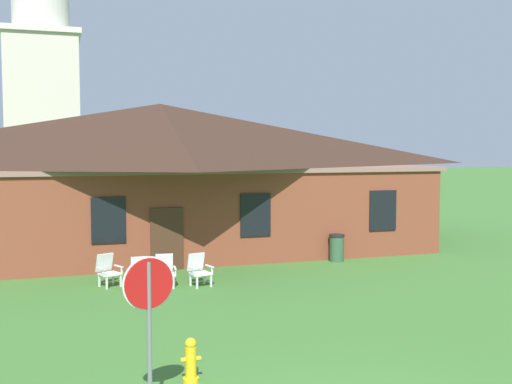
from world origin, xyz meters
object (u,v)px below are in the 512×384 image
at_px(lawn_chair_near_door, 141,273).
at_px(trash_bin, 337,248).
at_px(lawn_chair_left_end, 165,270).
at_px(lawn_chair_middle, 199,269).
at_px(fire_hydrant, 191,361).
at_px(stop_sign, 149,304).
at_px(lawn_chair_by_porch, 108,269).

distance_m(lawn_chair_near_door, trash_bin, 7.70).
height_order(lawn_chair_near_door, lawn_chair_left_end, same).
distance_m(lawn_chair_middle, fire_hydrant, 7.53).
relative_size(stop_sign, lawn_chair_left_end, 2.61).
bearing_deg(lawn_chair_by_porch, trash_bin, 10.61).
bearing_deg(trash_bin, lawn_chair_near_door, -162.01).
relative_size(lawn_chair_near_door, trash_bin, 0.98).
relative_size(stop_sign, lawn_chair_near_door, 2.61).
relative_size(lawn_chair_near_door, lawn_chair_left_end, 1.00).
relative_size(stop_sign, lawn_chair_middle, 2.61).
height_order(lawn_chair_by_porch, lawn_chair_near_door, same).
distance_m(stop_sign, lawn_chair_left_end, 9.05).
xyz_separation_m(lawn_chair_by_porch, fire_hydrant, (0.80, -8.09, -0.12)).
distance_m(stop_sign, trash_bin, 13.76).
bearing_deg(lawn_chair_left_end, lawn_chair_middle, -10.22).
xyz_separation_m(stop_sign, lawn_chair_middle, (2.67, 8.63, -1.28)).
bearing_deg(trash_bin, stop_sign, -127.13).
height_order(lawn_chair_middle, trash_bin, trash_bin).
distance_m(lawn_chair_by_porch, trash_bin, 8.32).
bearing_deg(trash_bin, lawn_chair_by_porch, -169.39).
bearing_deg(lawn_chair_near_door, lawn_chair_left_end, 19.15).
bearing_deg(stop_sign, fire_hydrant, 55.60).
bearing_deg(lawn_chair_middle, lawn_chair_left_end, 169.78).
height_order(fire_hydrant, trash_bin, trash_bin).
xyz_separation_m(stop_sign, lawn_chair_by_porch, (0.09, 9.39, -1.28)).
distance_m(stop_sign, lawn_chair_near_door, 8.70).
height_order(lawn_chair_left_end, trash_bin, trash_bin).
xyz_separation_m(stop_sign, lawn_chair_near_door, (0.95, 8.55, -1.28)).
xyz_separation_m(lawn_chair_by_porch, lawn_chair_near_door, (0.86, -0.85, 0.00)).
relative_size(lawn_chair_by_porch, lawn_chair_middle, 1.00).
bearing_deg(lawn_chair_middle, lawn_chair_near_door, -177.42).
bearing_deg(lawn_chair_by_porch, stop_sign, -90.56).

